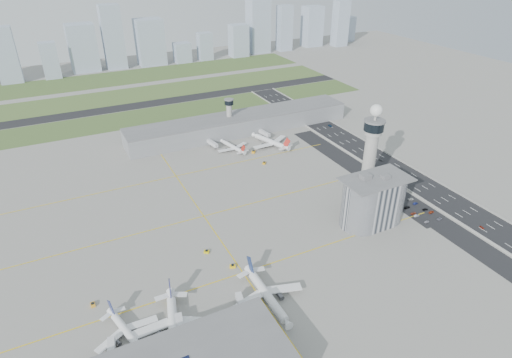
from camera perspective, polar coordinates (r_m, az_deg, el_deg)
name	(u,v)px	position (r m, az deg, el deg)	size (l,w,h in m)	color
ground	(281,224)	(268.38, 3.34, -6.06)	(1000.00, 1000.00, 0.00)	#99968E
grass_strip_0	(156,115)	(451.51, -13.24, 8.30)	(480.00, 50.00, 0.08)	#4B632F
grass_strip_1	(139,94)	(521.21, -15.36, 10.81)	(480.00, 60.00, 0.08)	#4C6C33
grass_strip_2	(125,77)	(596.97, -17.10, 12.83)	(480.00, 70.00, 0.08)	#4C6831
runway	(147,104)	(485.69, -14.36, 9.64)	(480.00, 22.00, 0.10)	black
highway	(419,184)	(332.93, 20.87, -0.60)	(28.00, 500.00, 0.10)	black
barrier_left	(404,187)	(323.31, 19.15, -1.07)	(0.60, 500.00, 1.20)	#9E9E99
barrier_right	(433,179)	(342.35, 22.52, 0.00)	(0.60, 500.00, 1.20)	#9E9E99
landside_road	(402,198)	(310.59, 18.92, -2.44)	(18.00, 260.00, 0.08)	black
parking_lot	(413,207)	(302.48, 20.18, -3.58)	(20.00, 44.00, 0.10)	black
taxiway_line_h_0	(243,273)	(232.92, -1.75, -12.39)	(260.00, 0.60, 0.01)	yellow
taxiway_line_h_1	(204,216)	(277.47, -6.98, -4.94)	(260.00, 0.60, 0.01)	yellow
taxiway_line_h_2	(176,176)	(327.00, -10.62, 0.38)	(260.00, 0.60, 0.01)	yellow
taxiway_line_v	(204,216)	(277.47, -6.98, -4.94)	(0.60, 260.00, 0.01)	yellow
control_tower	(371,147)	(294.57, 15.09, 4.15)	(14.00, 14.00, 64.50)	#ADAAA5
secondary_tower	(229,113)	(391.81, -3.59, 8.78)	(8.60, 8.60, 31.90)	#ADAAA5
admin_building	(373,201)	(271.98, 15.35, -2.80)	(42.00, 24.00, 33.50)	#B2B2B7
terminal_pier	(240,123)	(397.69, -2.09, 7.45)	(210.00, 32.00, 15.80)	gray
airplane_near_a	(127,330)	(207.16, -16.83, -18.67)	(35.16, 29.88, 9.84)	white
airplane_near_b	(173,323)	(203.20, -11.05, -18.30)	(45.54, 38.71, 12.75)	white
airplane_near_c	(268,292)	(213.32, 1.59, -14.83)	(44.88, 38.15, 12.57)	white
airplane_far_a	(232,144)	(362.22, -3.16, 4.64)	(34.03, 28.93, 9.53)	white
airplane_far_b	(270,138)	(369.72, 1.86, 5.44)	(44.19, 37.56, 12.37)	white
jet_bridge_near_1	(183,341)	(200.42, -9.73, -20.52)	(14.00, 3.00, 5.70)	silver
jet_bridge_near_2	(246,317)	(206.81, -1.41, -17.96)	(14.00, 3.00, 5.70)	silver
jet_bridge_far_0	(208,142)	(372.90, -6.38, 4.92)	(14.00, 3.00, 5.70)	silver
jet_bridge_far_1	(260,132)	(391.01, 0.51, 6.28)	(14.00, 3.00, 5.70)	silver
tug_0	(93,304)	(229.17, -20.94, -15.34)	(2.07, 3.01, 1.75)	gold
tug_1	(170,301)	(220.54, -11.39, -15.66)	(2.34, 3.41, 1.98)	yellow
tug_2	(233,266)	(235.89, -3.14, -11.51)	(2.15, 3.13, 1.82)	yellow
tug_3	(207,251)	(246.82, -6.61, -9.57)	(2.03, 2.95, 1.72)	#D7BB08
tug_4	(264,163)	(339.19, 1.09, 2.18)	(2.16, 3.15, 1.83)	orange
tug_5	(254,152)	(357.34, -0.33, 3.68)	(2.50, 3.64, 2.11)	orange
car_lot_0	(427,222)	(289.93, 21.82, -5.30)	(1.43, 3.56, 1.21)	#B4B3C1
car_lot_1	(417,216)	(293.50, 20.62, -4.59)	(1.34, 3.85, 1.27)	#99A2B0
car_lot_2	(414,213)	(295.17, 20.27, -4.33)	(1.89, 4.10, 1.14)	maroon
car_lot_3	(407,207)	(300.25, 19.50, -3.57)	(1.82, 4.47, 1.30)	black
car_lot_4	(396,201)	(304.35, 18.16, -2.86)	(1.49, 3.71, 1.26)	navy
car_lot_5	(392,198)	(307.17, 17.63, -2.47)	(1.19, 3.42, 1.13)	silver
car_lot_6	(440,219)	(295.93, 23.28, -4.90)	(1.80, 3.91, 1.09)	gray
car_lot_7	(431,212)	(300.82, 22.33, -4.09)	(1.75, 4.30, 1.25)	#9E3517
car_lot_8	(425,209)	(302.10, 21.62, -3.78)	(1.52, 3.77, 1.28)	black
car_lot_9	(415,203)	(306.46, 20.49, -3.06)	(1.34, 3.83, 1.26)	#111A4E
car_lot_10	(411,199)	(310.44, 19.95, -2.54)	(1.90, 4.12, 1.14)	silver
car_lot_11	(403,194)	(314.79, 18.97, -1.89)	(1.75, 4.31, 1.25)	#9899AB
car_hw_0	(482,228)	(298.58, 27.90, -5.74)	(1.29, 3.21, 1.09)	maroon
car_hw_1	(381,160)	(358.48, 16.35, 2.43)	(1.28, 3.68, 1.21)	#28282B
car_hw_2	(330,126)	(417.50, 9.84, 7.03)	(2.14, 4.64, 1.29)	navy
car_hw_4	(286,109)	(456.04, 4.00, 9.30)	(1.48, 3.69, 1.26)	gray
skyline_bldg_5	(6,55)	(622.19, -30.39, 14.04)	(25.49, 20.39, 66.89)	#9EADC1
skyline_bldg_6	(50,60)	(621.51, -25.77, 14.06)	(20.04, 16.03, 45.20)	#9EADC1
skyline_bldg_7	(83,48)	(640.53, -22.10, 15.90)	(35.76, 28.61, 61.22)	#9EADC1
skyline_bldg_8	(113,37)	(637.79, -18.55, 17.48)	(26.33, 21.06, 83.39)	#9EADC1
skyline_bldg_9	(150,42)	(649.48, -13.94, 17.31)	(36.96, 29.57, 62.11)	#9EADC1
skyline_bldg_10	(182,53)	(655.52, -9.79, 16.28)	(23.01, 18.41, 27.75)	#9EADC1
skyline_bldg_11	(205,46)	(664.75, -6.83, 17.15)	(20.22, 16.18, 38.97)	#9EADC1
skyline_bldg_12	(239,41)	(681.84, -2.33, 17.96)	(26.14, 20.92, 46.89)	#9EADC1
skyline_bldg_13	(258,26)	(705.99, 0.29, 19.78)	(32.26, 25.81, 81.20)	#9EADC1
skyline_bldg_14	(285,28)	(721.39, 3.82, 19.42)	(21.59, 17.28, 68.75)	#9EADC1
skyline_bldg_15	(312,26)	(759.71, 7.49, 19.53)	(30.25, 24.20, 63.40)	#9EADC1
skyline_bldg_16	(340,24)	(767.62, 11.19, 19.66)	(23.04, 18.43, 71.56)	#9EADC1
skyline_bldg_17	(347,29)	(813.42, 12.07, 18.99)	(22.64, 18.11, 41.06)	#9EADC1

